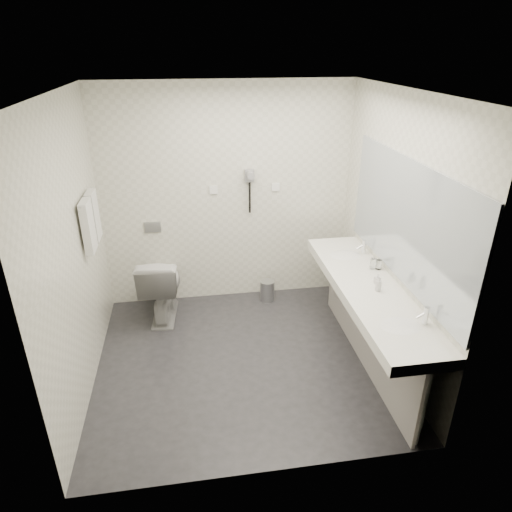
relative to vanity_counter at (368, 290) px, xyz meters
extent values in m
plane|color=#27262B|center=(-1.12, 0.20, -0.80)|extent=(2.80, 2.80, 0.00)
plane|color=white|center=(-1.12, 0.20, 1.70)|extent=(2.80, 2.80, 0.00)
plane|color=silver|center=(-1.12, 1.50, 0.45)|extent=(2.80, 0.00, 2.80)
plane|color=silver|center=(-1.12, -1.10, 0.45)|extent=(2.80, 0.00, 2.80)
plane|color=silver|center=(-2.52, 0.20, 0.45)|extent=(0.00, 2.60, 2.60)
plane|color=silver|center=(0.27, 0.20, 0.45)|extent=(0.00, 2.60, 2.60)
cube|color=white|center=(0.00, 0.00, 0.00)|extent=(0.55, 2.20, 0.10)
cube|color=#999490|center=(0.02, 0.00, -0.42)|extent=(0.03, 2.15, 0.75)
cylinder|color=silver|center=(0.05, -1.04, -0.42)|extent=(0.06, 0.06, 0.75)
cylinder|color=silver|center=(0.05, 1.04, -0.42)|extent=(0.06, 0.06, 0.75)
cube|color=#B2BCC6|center=(0.26, 0.00, 0.65)|extent=(0.02, 2.20, 1.05)
ellipsoid|color=white|center=(0.00, -0.65, 0.04)|extent=(0.40, 0.31, 0.05)
ellipsoid|color=white|center=(0.00, 0.65, 0.04)|extent=(0.40, 0.31, 0.05)
cylinder|color=silver|center=(0.19, -0.65, 0.12)|extent=(0.04, 0.04, 0.15)
cylinder|color=silver|center=(0.19, 0.65, 0.12)|extent=(0.04, 0.04, 0.15)
imported|color=silver|center=(0.08, 0.02, 0.10)|extent=(0.06, 0.06, 0.10)
imported|color=silver|center=(0.04, -0.10, 0.12)|extent=(0.07, 0.07, 0.14)
cylinder|color=silver|center=(0.21, 0.29, 0.10)|extent=(0.05, 0.05, 0.10)
cylinder|color=silver|center=(0.16, 0.31, 0.10)|extent=(0.07, 0.07, 0.11)
imported|color=white|center=(-1.92, 1.14, -0.42)|extent=(0.50, 0.79, 0.77)
cube|color=#B2B5BA|center=(-1.98, 1.49, 0.15)|extent=(0.18, 0.02, 0.12)
cylinder|color=#B2B5BA|center=(-0.69, 1.29, -0.68)|extent=(0.23, 0.23, 0.24)
cylinder|color=#B2B5BA|center=(-0.69, 1.29, -0.55)|extent=(0.17, 0.17, 0.01)
cylinder|color=silver|center=(-2.47, 0.75, 0.75)|extent=(0.02, 0.62, 0.02)
cube|color=silver|center=(-2.46, 0.61, 0.53)|extent=(0.07, 0.24, 0.48)
cube|color=silver|center=(-2.46, 0.89, 0.53)|extent=(0.07, 0.24, 0.48)
cube|color=gray|center=(-0.88, 1.47, 0.70)|extent=(0.10, 0.04, 0.14)
cylinder|color=gray|center=(-0.88, 1.40, 0.73)|extent=(0.08, 0.14, 0.08)
cylinder|color=black|center=(-0.88, 1.46, 0.45)|extent=(0.02, 0.02, 0.35)
cube|color=white|center=(-1.27, 1.49, 0.55)|extent=(0.09, 0.02, 0.09)
cube|color=white|center=(-0.57, 1.49, 0.55)|extent=(0.09, 0.02, 0.09)
camera|label=1|loc=(-1.55, -3.35, 2.03)|focal=31.66mm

